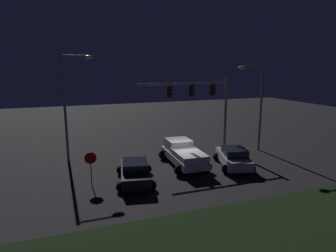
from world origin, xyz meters
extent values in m
plane|color=black|center=(0.00, 0.00, 0.00)|extent=(80.00, 80.00, 0.00)
cube|color=black|center=(0.00, -9.84, 0.05)|extent=(27.02, 6.28, 0.10)
cube|color=silver|center=(0.00, 0.34, 0.68)|extent=(2.20, 5.47, 0.55)
cube|color=silver|center=(0.04, 1.53, 1.38)|extent=(1.91, 1.97, 0.85)
cube|color=black|center=(0.04, 1.53, 1.50)|extent=(1.81, 1.58, 0.51)
cube|color=silver|center=(-0.04, -0.74, 1.18)|extent=(2.03, 3.09, 0.45)
cylinder|color=black|center=(-0.96, 2.32, 0.40)|extent=(0.80, 0.22, 0.80)
cylinder|color=black|center=(1.10, 2.25, 0.40)|extent=(0.80, 0.22, 0.80)
cylinder|color=black|center=(-1.10, -1.56, 0.40)|extent=(0.80, 0.22, 0.80)
cylinder|color=black|center=(0.95, -1.64, 0.40)|extent=(0.80, 0.22, 0.80)
cube|color=black|center=(-4.32, -1.58, 0.61)|extent=(2.61, 4.66, 0.70)
cube|color=black|center=(-4.36, -1.83, 1.23)|extent=(1.95, 2.27, 0.55)
cylinder|color=black|center=(-4.93, 0.06, 0.32)|extent=(0.64, 0.22, 0.64)
cylinder|color=black|center=(-3.13, -0.29, 0.32)|extent=(0.64, 0.22, 0.64)
cylinder|color=black|center=(-5.51, -2.87, 0.32)|extent=(0.64, 0.22, 0.64)
cylinder|color=black|center=(-3.70, -3.23, 0.32)|extent=(0.64, 0.22, 0.64)
cube|color=#B7B7BC|center=(3.49, -1.14, 0.61)|extent=(2.99, 4.73, 0.70)
cube|color=black|center=(3.42, -1.38, 1.23)|extent=(2.11, 2.38, 0.55)
cylinder|color=black|center=(3.04, 0.56, 0.32)|extent=(0.64, 0.22, 0.64)
cylinder|color=black|center=(4.80, 0.03, 0.32)|extent=(0.64, 0.22, 0.64)
cylinder|color=black|center=(2.18, -2.31, 0.32)|extent=(0.64, 0.22, 0.64)
cylinder|color=black|center=(3.94, -2.84, 0.32)|extent=(0.64, 0.22, 0.64)
cylinder|color=slate|center=(5.35, 3.34, 3.25)|extent=(0.24, 0.24, 6.50)
cylinder|color=slate|center=(1.25, 3.34, 6.10)|extent=(8.20, 0.18, 0.18)
cube|color=black|center=(3.95, 3.34, 5.50)|extent=(0.32, 0.44, 0.95)
sphere|color=red|center=(3.95, 3.11, 5.80)|extent=(0.22, 0.22, 0.22)
sphere|color=#59380A|center=(3.95, 3.11, 5.50)|extent=(0.22, 0.22, 0.22)
sphere|color=#0C4719|center=(3.95, 3.11, 5.20)|extent=(0.22, 0.22, 0.22)
cube|color=black|center=(1.95, 3.34, 5.50)|extent=(0.32, 0.44, 0.95)
sphere|color=red|center=(1.95, 3.11, 5.80)|extent=(0.22, 0.22, 0.22)
sphere|color=#59380A|center=(1.95, 3.11, 5.50)|extent=(0.22, 0.22, 0.22)
sphere|color=#0C4719|center=(1.95, 3.11, 5.20)|extent=(0.22, 0.22, 0.22)
cube|color=black|center=(-0.05, 3.34, 5.50)|extent=(0.32, 0.44, 0.95)
sphere|color=red|center=(-0.05, 3.11, 5.80)|extent=(0.22, 0.22, 0.22)
sphere|color=#59380A|center=(-0.05, 3.11, 5.50)|extent=(0.22, 0.22, 0.22)
sphere|color=#0C4719|center=(-0.05, 3.11, 5.20)|extent=(0.22, 0.22, 0.22)
cylinder|color=slate|center=(-8.36, 4.77, 4.25)|extent=(0.20, 0.20, 8.51)
cylinder|color=slate|center=(-7.35, 4.77, 8.36)|extent=(2.02, 0.12, 0.12)
ellipsoid|color=#F9CC72|center=(-6.34, 4.77, 8.26)|extent=(0.70, 0.44, 0.30)
cylinder|color=slate|center=(8.16, 2.01, 3.84)|extent=(0.20, 0.20, 7.68)
cylinder|color=slate|center=(7.07, 2.01, 7.53)|extent=(2.18, 0.12, 0.12)
ellipsoid|color=#F9CC72|center=(5.98, 2.01, 7.43)|extent=(0.70, 0.44, 0.30)
cylinder|color=slate|center=(-7.10, -1.22, 1.10)|extent=(0.07, 0.07, 2.20)
cylinder|color=#B20C0F|center=(-7.10, -1.25, 1.85)|extent=(0.76, 0.03, 0.76)
camera|label=1|loc=(-8.58, -19.70, 7.54)|focal=31.51mm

